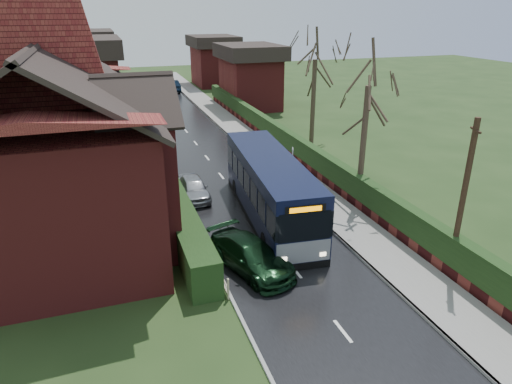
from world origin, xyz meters
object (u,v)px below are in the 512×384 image
object	(u,v)px
car_silver	(193,188)
bus_stop_sign	(292,163)
telegraph_pole	(463,201)
car_green	(251,256)
bus	(270,189)
brick_house	(60,145)

from	to	relation	value
car_silver	bus_stop_sign	xyz separation A→B (m)	(5.59, -1.03, 1.19)
car_silver	telegraph_pole	size ratio (longest dim) A/B	0.56
bus_stop_sign	telegraph_pole	xyz separation A→B (m)	(2.60, -10.29, 1.49)
car_green	telegraph_pole	xyz separation A→B (m)	(7.49, -3.02, 2.64)
bus	car_silver	bearing A→B (deg)	134.91
bus	telegraph_pole	size ratio (longest dim) A/B	1.66
bus_stop_sign	brick_house	bearing A→B (deg)	-153.59
car_green	telegraph_pole	size ratio (longest dim) A/B	0.69
car_silver	brick_house	bearing A→B (deg)	-160.47
bus	car_green	distance (m)	5.17
car_green	bus_stop_sign	distance (m)	8.83
car_silver	telegraph_pole	bearing A→B (deg)	-54.10
bus	telegraph_pole	world-z (taller)	telegraph_pole
brick_house	car_green	xyz separation A→B (m)	(7.04, -6.04, -3.72)
telegraph_pole	car_green	bearing A→B (deg)	179.60
brick_house	bus_stop_sign	size ratio (longest dim) A/B	5.33
car_silver	car_green	world-z (taller)	car_green
bus	bus_stop_sign	distance (m)	3.72
bus	car_silver	xyz separation A→B (m)	(-3.19, 3.86, -0.98)
telegraph_pole	car_silver	bearing A→B (deg)	147.45
car_green	bus_stop_sign	size ratio (longest dim) A/B	1.64
brick_house	bus_stop_sign	world-z (taller)	brick_house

